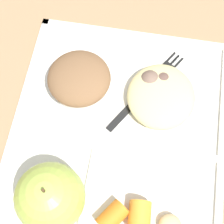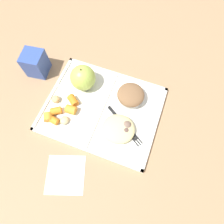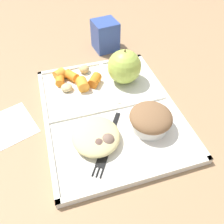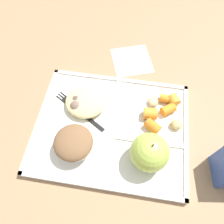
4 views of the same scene
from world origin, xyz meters
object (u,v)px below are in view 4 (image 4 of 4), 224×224
at_px(plastic_fork, 78,110).
at_px(bran_muffin, 74,143).
at_px(lunch_tray, 112,128).
at_px(green_apple, 150,152).

bearing_deg(plastic_fork, bran_muffin, 100.50).
height_order(lunch_tray, plastic_fork, lunch_tray).
bearing_deg(bran_muffin, plastic_fork, -79.50).
bearing_deg(lunch_tray, bran_muffin, 40.48).
bearing_deg(green_apple, lunch_tray, -35.30).
bearing_deg(green_apple, bran_muffin, 0.00).
height_order(green_apple, plastic_fork, green_apple).
relative_size(lunch_tray, green_apple, 4.13).
bearing_deg(lunch_tray, green_apple, 144.70).
distance_m(lunch_tray, green_apple, 0.12).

